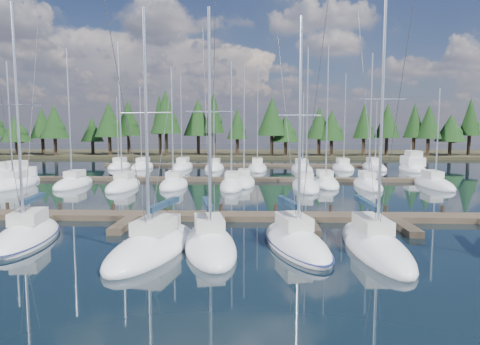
{
  "coord_description": "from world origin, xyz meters",
  "views": [
    {
      "loc": [
        2.5,
        -11.82,
        6.45
      ],
      "look_at": [
        1.29,
        22.0,
        2.91
      ],
      "focal_mm": 32.0,
      "sensor_mm": 36.0,
      "label": 1
    }
  ],
  "objects_px": {
    "front_sailboat_3": "(210,244)",
    "motor_yacht_left": "(17,180)",
    "front_sailboat_1": "(27,236)",
    "front_sailboat_4": "(296,242)",
    "front_sailboat_2": "(153,246)",
    "front_sailboat_5": "(374,245)",
    "motor_yacht_right": "(412,167)",
    "main_dock": "(219,218)"
  },
  "relations": [
    {
      "from": "front_sailboat_3",
      "to": "motor_yacht_left",
      "type": "relative_size",
      "value": 1.47
    },
    {
      "from": "main_dock",
      "to": "front_sailboat_1",
      "type": "relative_size",
      "value": 3.15
    },
    {
      "from": "front_sailboat_4",
      "to": "motor_yacht_right",
      "type": "height_order",
      "value": "front_sailboat_4"
    },
    {
      "from": "motor_yacht_left",
      "to": "motor_yacht_right",
      "type": "relative_size",
      "value": 0.89
    },
    {
      "from": "motor_yacht_left",
      "to": "front_sailboat_3",
      "type": "bearing_deg",
      "value": -45.83
    },
    {
      "from": "front_sailboat_2",
      "to": "front_sailboat_5",
      "type": "height_order",
      "value": "front_sailboat_5"
    },
    {
      "from": "front_sailboat_1",
      "to": "front_sailboat_5",
      "type": "height_order",
      "value": "front_sailboat_5"
    },
    {
      "from": "front_sailboat_3",
      "to": "motor_yacht_right",
      "type": "relative_size",
      "value": 1.31
    },
    {
      "from": "front_sailboat_1",
      "to": "front_sailboat_4",
      "type": "relative_size",
      "value": 1.08
    },
    {
      "from": "front_sailboat_4",
      "to": "front_sailboat_2",
      "type": "bearing_deg",
      "value": -171.7
    },
    {
      "from": "front_sailboat_3",
      "to": "front_sailboat_5",
      "type": "distance_m",
      "value": 8.71
    },
    {
      "from": "front_sailboat_2",
      "to": "front_sailboat_1",
      "type": "bearing_deg",
      "value": 166.59
    },
    {
      "from": "front_sailboat_4",
      "to": "motor_yacht_right",
      "type": "xyz_separation_m",
      "value": [
        21.92,
        43.49,
        0.25
      ]
    },
    {
      "from": "main_dock",
      "to": "front_sailboat_3",
      "type": "height_order",
      "value": "front_sailboat_3"
    },
    {
      "from": "front_sailboat_1",
      "to": "front_sailboat_5",
      "type": "xyz_separation_m",
      "value": [
        19.37,
        -1.19,
        0.0
      ]
    },
    {
      "from": "motor_yacht_right",
      "to": "main_dock",
      "type": "bearing_deg",
      "value": -125.69
    },
    {
      "from": "front_sailboat_3",
      "to": "front_sailboat_4",
      "type": "bearing_deg",
      "value": 7.95
    },
    {
      "from": "front_sailboat_1",
      "to": "front_sailboat_3",
      "type": "height_order",
      "value": "front_sailboat_1"
    },
    {
      "from": "front_sailboat_2",
      "to": "front_sailboat_4",
      "type": "relative_size",
      "value": 1.01
    },
    {
      "from": "front_sailboat_5",
      "to": "front_sailboat_2",
      "type": "bearing_deg",
      "value": -176.77
    },
    {
      "from": "main_dock",
      "to": "front_sailboat_1",
      "type": "bearing_deg",
      "value": -151.74
    },
    {
      "from": "front_sailboat_1",
      "to": "front_sailboat_4",
      "type": "bearing_deg",
      "value": -2.79
    },
    {
      "from": "front_sailboat_5",
      "to": "motor_yacht_left",
      "type": "height_order",
      "value": "front_sailboat_5"
    },
    {
      "from": "front_sailboat_2",
      "to": "motor_yacht_left",
      "type": "xyz_separation_m",
      "value": [
        -22.22,
        26.34,
        0.21
      ]
    },
    {
      "from": "front_sailboat_3",
      "to": "motor_yacht_right",
      "type": "xyz_separation_m",
      "value": [
        26.52,
        44.13,
        0.24
      ]
    },
    {
      "from": "front_sailboat_2",
      "to": "front_sailboat_3",
      "type": "distance_m",
      "value": 2.97
    },
    {
      "from": "front_sailboat_3",
      "to": "front_sailboat_2",
      "type": "bearing_deg",
      "value": -171.15
    },
    {
      "from": "motor_yacht_left",
      "to": "main_dock",
      "type": "bearing_deg",
      "value": -36.92
    },
    {
      "from": "front_sailboat_1",
      "to": "main_dock",
      "type": "bearing_deg",
      "value": 28.26
    },
    {
      "from": "front_sailboat_4",
      "to": "front_sailboat_5",
      "type": "bearing_deg",
      "value": -6.15
    },
    {
      "from": "motor_yacht_right",
      "to": "front_sailboat_5",
      "type": "bearing_deg",
      "value": -112.07
    },
    {
      "from": "front_sailboat_2",
      "to": "front_sailboat_5",
      "type": "xyz_separation_m",
      "value": [
        11.64,
        0.66,
        0.01
      ]
    },
    {
      "from": "front_sailboat_3",
      "to": "motor_yacht_left",
      "type": "xyz_separation_m",
      "value": [
        -25.15,
        25.89,
        0.2
      ]
    },
    {
      "from": "front_sailboat_3",
      "to": "motor_yacht_right",
      "type": "distance_m",
      "value": 51.49
    },
    {
      "from": "motor_yacht_left",
      "to": "front_sailboat_5",
      "type": "bearing_deg",
      "value": -37.19
    },
    {
      "from": "front_sailboat_4",
      "to": "motor_yacht_left",
      "type": "height_order",
      "value": "front_sailboat_4"
    },
    {
      "from": "front_sailboat_4",
      "to": "motor_yacht_right",
      "type": "bearing_deg",
      "value": 63.25
    },
    {
      "from": "front_sailboat_1",
      "to": "motor_yacht_left",
      "type": "height_order",
      "value": "front_sailboat_1"
    },
    {
      "from": "front_sailboat_1",
      "to": "front_sailboat_2",
      "type": "relative_size",
      "value": 1.07
    },
    {
      "from": "front_sailboat_4",
      "to": "motor_yacht_left",
      "type": "relative_size",
      "value": 1.44
    },
    {
      "from": "main_dock",
      "to": "front_sailboat_3",
      "type": "relative_size",
      "value": 3.33
    },
    {
      "from": "front_sailboat_1",
      "to": "front_sailboat_3",
      "type": "distance_m",
      "value": 10.76
    }
  ]
}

